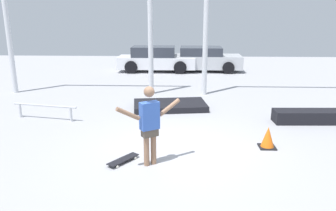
# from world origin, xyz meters

# --- Properties ---
(ground_plane) EXTENTS (36.00, 36.00, 0.00)m
(ground_plane) POSITION_xyz_m (0.00, 0.00, 0.00)
(ground_plane) COLOR #9E9EA3
(skateboarder) EXTENTS (1.29, 0.84, 1.72)m
(skateboarder) POSITION_xyz_m (-0.51, -0.69, 0.96)
(skateboarder) COLOR #8C664C
(skateboarder) RESTS_ON ground_plane
(skateboard) EXTENTS (0.64, 0.77, 0.08)m
(skateboard) POSITION_xyz_m (-1.11, -0.61, 0.06)
(skateboard) COLOR black
(skateboard) RESTS_ON ground_plane
(grind_box) EXTENTS (2.03, 0.66, 0.38)m
(grind_box) POSITION_xyz_m (3.92, 2.31, 0.19)
(grind_box) COLOR black
(grind_box) RESTS_ON ground_plane
(manual_pad) EXTENTS (2.61, 1.71, 0.20)m
(manual_pad) POSITION_xyz_m (-0.24, 3.68, 0.10)
(manual_pad) COLOR black
(manual_pad) RESTS_ON ground_plane
(grind_rail) EXTENTS (2.10, 0.47, 0.47)m
(grind_rail) POSITION_xyz_m (-4.01, 2.31, 0.36)
(grind_rail) COLOR #B7BABF
(grind_rail) RESTS_ON ground_plane
(canopy_support_left) EXTENTS (5.82, 0.20, 5.67)m
(canopy_support_left) POSITION_xyz_m (-3.87, 5.79, 3.50)
(canopy_support_left) COLOR silver
(canopy_support_left) RESTS_ON ground_plane
(canopy_support_right) EXTENTS (5.82, 0.20, 5.67)m
(canopy_support_right) POSITION_xyz_m (3.87, 5.79, 3.50)
(canopy_support_right) COLOR silver
(canopy_support_right) RESTS_ON ground_plane
(parked_car_white) EXTENTS (4.29, 1.84, 1.38)m
(parked_car_white) POSITION_xyz_m (-1.29, 11.23, 0.67)
(parked_car_white) COLOR white
(parked_car_white) RESTS_ON ground_plane
(parked_car_silver) EXTENTS (4.21, 2.05, 1.35)m
(parked_car_silver) POSITION_xyz_m (1.37, 11.45, 0.66)
(parked_car_silver) COLOR #B7BABF
(parked_car_silver) RESTS_ON ground_plane
(traffic_cone) EXTENTS (0.40, 0.40, 0.53)m
(traffic_cone) POSITION_xyz_m (2.24, 0.35, 0.25)
(traffic_cone) COLOR black
(traffic_cone) RESTS_ON ground_plane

